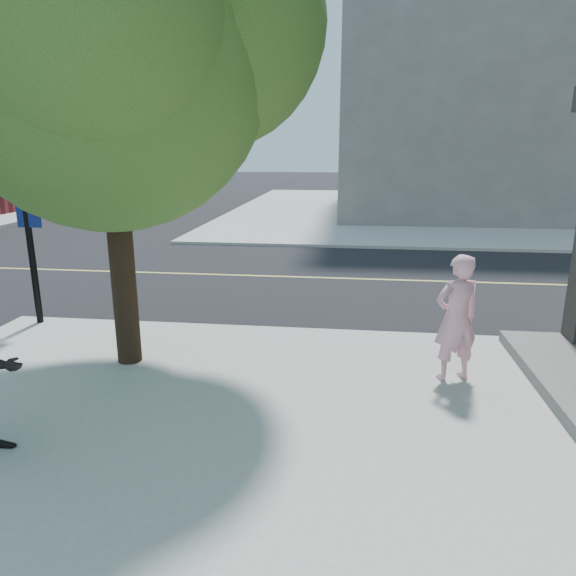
# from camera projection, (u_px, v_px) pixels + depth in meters

# --- Properties ---
(ground) EXTENTS (140.00, 140.00, 0.00)m
(ground) POSITION_uv_depth(u_px,v_px,m) (68.00, 324.00, 10.64)
(ground) COLOR black
(ground) RESTS_ON ground
(road_ew) EXTENTS (140.00, 9.00, 0.01)m
(road_ew) POSITION_uv_depth(u_px,v_px,m) (151.00, 273.00, 14.95)
(road_ew) COLOR black
(road_ew) RESTS_ON ground
(sidewalk_ne) EXTENTS (29.00, 25.00, 0.12)m
(sidewalk_ne) POSITION_uv_depth(u_px,v_px,m) (491.00, 210.00, 29.60)
(sidewalk_ne) COLOR #ABACA4
(sidewalk_ne) RESTS_ON ground
(filler_ne) EXTENTS (18.00, 16.00, 14.00)m
(filler_ne) POSITION_uv_depth(u_px,v_px,m) (512.00, 78.00, 28.19)
(filler_ne) COLOR slate
(filler_ne) RESTS_ON sidewalk_ne
(man_on_phone) EXTENTS (0.81, 0.68, 1.90)m
(man_on_phone) POSITION_uv_depth(u_px,v_px,m) (456.00, 318.00, 7.58)
(man_on_phone) COLOR pink
(man_on_phone) RESTS_ON sidewalk_se
(street_tree) EXTENTS (5.85, 5.32, 7.77)m
(street_tree) POSITION_uv_depth(u_px,v_px,m) (111.00, 23.00, 7.19)
(street_tree) COLOR black
(street_tree) RESTS_ON sidewalk_se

